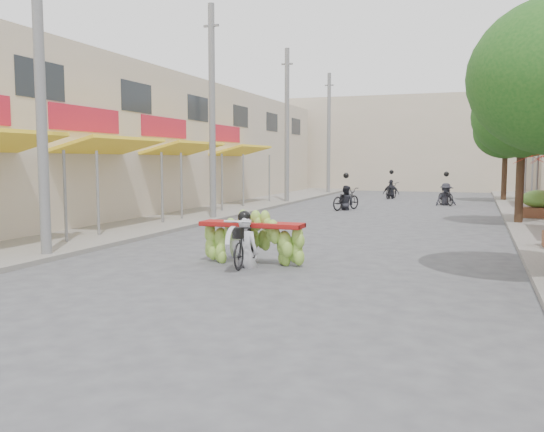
{
  "coord_description": "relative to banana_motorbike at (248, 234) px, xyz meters",
  "views": [
    {
      "loc": [
        3.97,
        -7.7,
        2.29
      ],
      "look_at": [
        -0.11,
        3.78,
        1.1
      ],
      "focal_mm": 38.0,
      "sensor_mm": 36.0,
      "label": 1
    }
  ],
  "objects": [
    {
      "name": "bg_motorbike_a",
      "position": [
        -0.98,
        14.39,
        0.04
      ],
      "size": [
        1.34,
        1.92,
        1.95
      ],
      "color": "black",
      "rests_on": "ground"
    },
    {
      "name": "banana_motorbike",
      "position": [
        0.0,
        0.0,
        0.0
      ],
      "size": [
        2.32,
        1.81,
        2.03
      ],
      "color": "black",
      "rests_on": "ground"
    },
    {
      "name": "produce_crate_far",
      "position": [
        6.85,
        12.24,
        0.03
      ],
      "size": [
        1.2,
        0.88,
        1.16
      ],
      "color": "brown",
      "rests_on": "ground"
    },
    {
      "name": "shophouse_row_left",
      "position": [
        -11.33,
        10.22,
        2.31
      ],
      "size": [
        9.77,
        40.0,
        6.0
      ],
      "color": "beige",
      "rests_on": "ground"
    },
    {
      "name": "utility_pole_mid",
      "position": [
        -4.75,
        8.24,
        3.34
      ],
      "size": [
        0.6,
        0.24,
        8.0
      ],
      "color": "slate",
      "rests_on": "ground"
    },
    {
      "name": "ground",
      "position": [
        0.65,
        -3.76,
        -0.69
      ],
      "size": [
        120.0,
        120.0,
        0.0
      ],
      "primitive_type": "plane",
      "color": "#4F5054",
      "rests_on": "ground"
    },
    {
      "name": "bg_motorbike_b",
      "position": [
        3.2,
        18.71,
        0.17
      ],
      "size": [
        1.21,
        1.65,
        1.95
      ],
      "color": "black",
      "rests_on": "ground"
    },
    {
      "name": "far_building",
      "position": [
        0.65,
        34.24,
        2.81
      ],
      "size": [
        20.0,
        6.0,
        7.0
      ],
      "primitive_type": "cube",
      "color": "beige",
      "rests_on": "ground"
    },
    {
      "name": "utility_pole_near",
      "position": [
        -4.75,
        -0.76,
        3.34
      ],
      "size": [
        0.6,
        0.24,
        8.0
      ],
      "color": "slate",
      "rests_on": "ground"
    },
    {
      "name": "utility_pole_back",
      "position": [
        -4.75,
        26.24,
        3.34
      ],
      "size": [
        0.6,
        0.24,
        8.0
      ],
      "color": "slate",
      "rests_on": "ground"
    },
    {
      "name": "street_tree_far",
      "position": [
        6.05,
        22.24,
        3.1
      ],
      "size": [
        3.4,
        3.4,
        5.25
      ],
      "color": "#3A2719",
      "rests_on": "ground"
    },
    {
      "name": "sidewalk_left",
      "position": [
        -6.35,
        11.24,
        -0.63
      ],
      "size": [
        4.0,
        60.0,
        0.12
      ],
      "primitive_type": "cube",
      "color": "gray",
      "rests_on": "ground"
    },
    {
      "name": "bg_motorbike_c",
      "position": [
        -0.1,
        22.84,
        0.1
      ],
      "size": [
        1.04,
        1.78,
        1.95
      ],
      "color": "black",
      "rests_on": "ground"
    },
    {
      "name": "utility_pole_far",
      "position": [
        -4.75,
        17.24,
        3.34
      ],
      "size": [
        0.6,
        0.24,
        8.0
      ],
      "color": "slate",
      "rests_on": "ground"
    },
    {
      "name": "street_tree_mid",
      "position": [
        6.05,
        10.24,
        3.1
      ],
      "size": [
        3.4,
        3.4,
        5.25
      ],
      "color": "#3A2719",
      "rests_on": "ground"
    },
    {
      "name": "pedestrian",
      "position": [
        6.85,
        13.01,
        0.36
      ],
      "size": [
        1.03,
        0.78,
        1.85
      ],
      "rotation": [
        0.0,
        0.0,
        3.44
      ],
      "color": "silver",
      "rests_on": "ground"
    }
  ]
}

